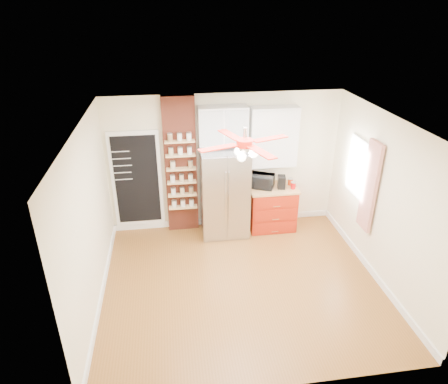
{
  "coord_description": "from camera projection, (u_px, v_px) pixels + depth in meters",
  "views": [
    {
      "loc": [
        -1.04,
        -5.17,
        4.25
      ],
      "look_at": [
        -0.16,
        0.9,
        1.25
      ],
      "focal_mm": 32.0,
      "sensor_mm": 36.0,
      "label": 1
    }
  ],
  "objects": [
    {
      "name": "ceiling_fan",
      "position": [
        245.0,
        143.0,
        5.54
      ],
      "size": [
        1.4,
        1.4,
        0.44
      ],
      "color": "silver",
      "rests_on": "ceiling"
    },
    {
      "name": "upper_glass_cabinet",
      "position": [
        223.0,
        125.0,
        7.27
      ],
      "size": [
        0.9,
        0.35,
        0.7
      ],
      "primitive_type": "cube",
      "color": "white",
      "rests_on": "wall_back"
    },
    {
      "name": "fridge",
      "position": [
        224.0,
        193.0,
        7.66
      ],
      "size": [
        0.9,
        0.7,
        1.75
      ],
      "primitive_type": "cube",
      "color": "#A8A7AC",
      "rests_on": "floor"
    },
    {
      "name": "canister_right",
      "position": [
        290.0,
        182.0,
        7.9
      ],
      "size": [
        0.12,
        0.12,
        0.12
      ],
      "primitive_type": "cylinder",
      "rotation": [
        0.0,
        0.0,
        -0.25
      ],
      "color": "#A92B09",
      "rests_on": "red_cabinet"
    },
    {
      "name": "red_cabinet",
      "position": [
        272.0,
        207.0,
        8.01
      ],
      "size": [
        0.94,
        0.64,
        0.9
      ],
      "color": "#A01F0C",
      "rests_on": "floor"
    },
    {
      "name": "wall_front",
      "position": [
        278.0,
        301.0,
        4.23
      ],
      "size": [
        4.5,
        0.02,
        2.7
      ],
      "primitive_type": "cube",
      "color": "#F3E7C3",
      "rests_on": "floor"
    },
    {
      "name": "pantry_jar_beans",
      "position": [
        190.0,
        164.0,
        7.48
      ],
      "size": [
        0.11,
        0.11,
        0.13
      ],
      "primitive_type": "cylinder",
      "rotation": [
        0.0,
        0.0,
        0.23
      ],
      "color": "#93724B",
      "rests_on": "brick_pillar"
    },
    {
      "name": "toaster_oven",
      "position": [
        261.0,
        181.0,
        7.77
      ],
      "size": [
        0.56,
        0.49,
        0.26
      ],
      "primitive_type": "imported",
      "rotation": [
        0.0,
        0.0,
        -0.43
      ],
      "color": "black",
      "rests_on": "red_cabinet"
    },
    {
      "name": "wall_right",
      "position": [
        383.0,
        201.0,
        6.3
      ],
      "size": [
        0.02,
        4.0,
        2.7
      ],
      "primitive_type": "cube",
      "color": "#F3E7C3",
      "rests_on": "floor"
    },
    {
      "name": "wall_left",
      "position": [
        89.0,
        222.0,
        5.72
      ],
      "size": [
        0.02,
        4.0,
        2.7
      ],
      "primitive_type": "cube",
      "color": "#F3E7C3",
      "rests_on": "floor"
    },
    {
      "name": "brick_pillar",
      "position": [
        181.0,
        166.0,
        7.6
      ],
      "size": [
        0.6,
        0.16,
        2.7
      ],
      "primitive_type": "cube",
      "color": "brown",
      "rests_on": "floor"
    },
    {
      "name": "floor",
      "position": [
        242.0,
        283.0,
        6.6
      ],
      "size": [
        4.5,
        4.5,
        0.0
      ],
      "primitive_type": "plane",
      "color": "brown",
      "rests_on": "ground"
    },
    {
      "name": "curtain",
      "position": [
        370.0,
        187.0,
        6.55
      ],
      "size": [
        0.06,
        0.4,
        1.55
      ],
      "primitive_type": "cube",
      "color": "red",
      "rests_on": "wall_right"
    },
    {
      "name": "ceiling",
      "position": [
        245.0,
        124.0,
        5.41
      ],
      "size": [
        4.5,
        4.5,
        0.0
      ],
      "primitive_type": "plane",
      "color": "white",
      "rests_on": "wall_back"
    },
    {
      "name": "canister_left",
      "position": [
        293.0,
        186.0,
        7.73
      ],
      "size": [
        0.09,
        0.09,
        0.13
      ],
      "primitive_type": "cylinder",
      "rotation": [
        0.0,
        0.0,
        -0.02
      ],
      "color": "#B80A0B",
      "rests_on": "red_cabinet"
    },
    {
      "name": "coffee_maker",
      "position": [
        281.0,
        182.0,
        7.74
      ],
      "size": [
        0.18,
        0.22,
        0.25
      ],
      "primitive_type": "cube",
      "rotation": [
        0.0,
        0.0,
        -0.2
      ],
      "color": "black",
      "rests_on": "red_cabinet"
    },
    {
      "name": "window",
      "position": [
        359.0,
        168.0,
        7.01
      ],
      "size": [
        0.04,
        0.75,
        1.05
      ],
      "primitive_type": "cube",
      "color": "white",
      "rests_on": "wall_right"
    },
    {
      "name": "chalkboard",
      "position": [
        137.0,
        180.0,
        7.64
      ],
      "size": [
        0.95,
        0.05,
        1.95
      ],
      "color": "white",
      "rests_on": "wall_back"
    },
    {
      "name": "wall_back",
      "position": [
        224.0,
        162.0,
        7.79
      ],
      "size": [
        4.5,
        0.02,
        2.7
      ],
      "primitive_type": "cube",
      "color": "#F3E7C3",
      "rests_on": "floor"
    },
    {
      "name": "pantry_jar_oats",
      "position": [
        173.0,
        165.0,
        7.42
      ],
      "size": [
        0.1,
        0.1,
        0.14
      ],
      "primitive_type": "cylinder",
      "rotation": [
        0.0,
        0.0,
        0.03
      ],
      "color": "#C0B093",
      "rests_on": "brick_pillar"
    },
    {
      "name": "upper_shelf_unit",
      "position": [
        273.0,
        137.0,
        7.54
      ],
      "size": [
        0.9,
        0.3,
        1.15
      ],
      "primitive_type": "cube",
      "color": "white",
      "rests_on": "wall_back"
    }
  ]
}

